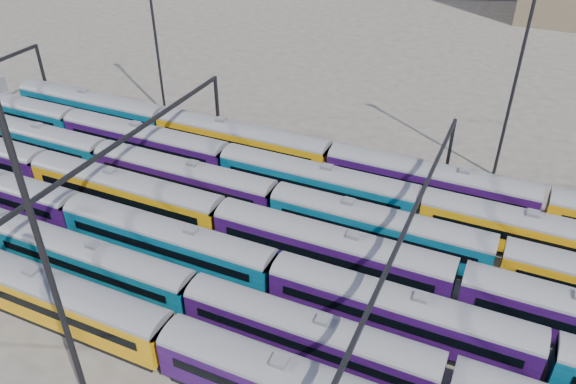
% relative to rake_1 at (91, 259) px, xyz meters
% --- Properties ---
extents(ground, '(500.00, 500.00, 0.00)m').
position_rel_rake_1_xyz_m(ground, '(15.31, 10.00, -2.67)').
color(ground, '#45403A').
rests_on(ground, ground).
extents(rake_1, '(102.98, 3.02, 5.08)m').
position_rel_rake_1_xyz_m(rake_1, '(0.00, 0.00, 0.00)').
color(rake_1, black).
rests_on(rake_1, ground).
extents(rake_2, '(152.66, 3.19, 5.38)m').
position_rel_rake_1_xyz_m(rake_2, '(4.51, 5.00, 0.16)').
color(rake_2, black).
rests_on(rake_2, ground).
extents(rake_3, '(112.99, 3.31, 5.58)m').
position_rel_rake_1_xyz_m(rake_3, '(18.67, 10.00, 0.27)').
color(rake_3, black).
rests_on(rake_3, ground).
extents(rake_4, '(131.10, 3.20, 5.39)m').
position_rel_rake_1_xyz_m(rake_4, '(10.72, 15.00, 0.16)').
color(rake_4, black).
rests_on(rake_4, ground).
extents(rake_5, '(111.08, 3.25, 5.49)m').
position_rel_rake_1_xyz_m(rake_5, '(13.33, 20.00, 0.22)').
color(rake_5, black).
rests_on(rake_5, ground).
extents(rake_6, '(113.65, 3.33, 5.62)m').
position_rel_rake_1_xyz_m(rake_6, '(24.35, 25.00, 0.28)').
color(rake_6, black).
rests_on(rake_6, ground).
extents(gantry_1, '(0.35, 40.35, 8.03)m').
position_rel_rake_1_xyz_m(gantry_1, '(-4.69, 10.00, 4.12)').
color(gantry_1, black).
rests_on(gantry_1, ground).
extents(gantry_2, '(0.35, 40.35, 8.03)m').
position_rel_rake_1_xyz_m(gantry_2, '(25.31, 10.00, 4.12)').
color(gantry_2, black).
rests_on(gantry_2, ground).
extents(mast_1, '(1.40, 0.50, 25.60)m').
position_rel_rake_1_xyz_m(mast_1, '(-14.69, 32.00, 11.30)').
color(mast_1, black).
rests_on(mast_1, ground).
extents(mast_2, '(1.40, 0.50, 25.60)m').
position_rel_rake_1_xyz_m(mast_2, '(10.31, -12.00, 11.30)').
color(mast_2, black).
rests_on(mast_2, ground).
extents(mast_3, '(1.40, 0.50, 25.60)m').
position_rel_rake_1_xyz_m(mast_3, '(30.31, 34.00, 11.30)').
color(mast_3, black).
rests_on(mast_3, ground).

